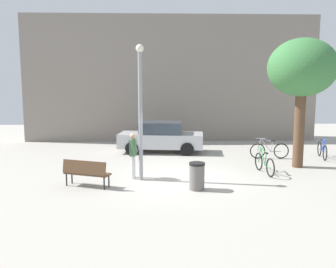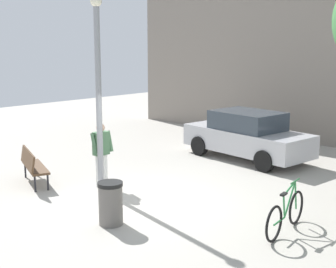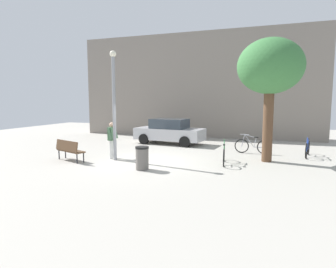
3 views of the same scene
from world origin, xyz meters
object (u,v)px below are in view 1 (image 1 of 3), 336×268
lamppost (140,105)px  bicycle_green (264,164)px  bicycle_blue (322,150)px  person_by_lamppost (133,152)px  park_bench (86,171)px  plaza_tree (302,69)px  bicycle_silver (269,150)px  trash_bin (197,176)px  parked_car_silver (161,137)px

lamppost → bicycle_green: 5.32m
bicycle_blue → person_by_lamppost: bearing=-158.8°
park_bench → plaza_tree: (8.24, 2.69, 3.47)m
plaza_tree → bicycle_silver: bearing=110.2°
trash_bin → lamppost: bearing=146.0°
lamppost → bicycle_blue: lamppost is taller
lamppost → bicycle_blue: bearing=23.4°
lamppost → person_by_lamppost: bearing=137.7°
person_by_lamppost → bicycle_green: person_by_lamppost is taller
parked_car_silver → trash_bin: size_ratio=4.85×
person_by_lamppost → bicycle_green: (5.01, 0.54, -0.58)m
park_bench → bicycle_green: 6.73m
park_bench → trash_bin: park_bench is taller
bicycle_blue → park_bench: bearing=-156.2°
lamppost → bicycle_silver: size_ratio=2.64×
lamppost → park_bench: size_ratio=2.88×
person_by_lamppost → plaza_tree: plaza_tree is taller
person_by_lamppost → trash_bin: bearing=-35.2°
parked_car_silver → person_by_lamppost: bearing=-102.1°
parked_car_silver → plaza_tree: bearing=-31.9°
park_bench → parked_car_silver: parked_car_silver is taller
bicycle_green → park_bench: bearing=-165.7°
trash_bin → bicycle_blue: bearing=37.1°
bicycle_silver → person_by_lamppost: bearing=-151.3°
person_by_lamppost → park_bench: size_ratio=1.00×
park_bench → lamppost: bearing=25.3°
person_by_lamppost → parked_car_silver: bearing=77.9°
lamppost → park_bench: (-1.80, -0.85, -2.16)m
plaza_tree → lamppost: bearing=-164.0°
person_by_lamppost → lamppost: bearing=-42.3°
bicycle_green → bicycle_silver: 2.98m
plaza_tree → person_by_lamppost: bearing=-166.8°
bicycle_blue → bicycle_green: bearing=-142.0°
bicycle_silver → parked_car_silver: 5.31m
bicycle_silver → trash_bin: size_ratio=2.01×
lamppost → trash_bin: bearing=-34.0°
bicycle_green → parked_car_silver: bearing=130.8°
bicycle_blue → parked_car_silver: bearing=166.8°
park_bench → bicycle_blue: bearing=23.8°
plaza_tree → bicycle_green: plaza_tree is taller
bicycle_blue → trash_bin: size_ratio=1.97×
parked_car_silver → bicycle_green: bearing=-49.2°
park_bench → parked_car_silver: bearing=67.2°
parked_car_silver → trash_bin: 6.71m
person_by_lamppost → bicycle_silver: (6.09, 3.33, -0.58)m
person_by_lamppost → park_bench: (-1.51, -1.12, -0.42)m
person_by_lamppost → parked_car_silver: size_ratio=0.38×
plaza_tree → bicycle_silver: size_ratio=2.91×
bicycle_green → bicycle_blue: size_ratio=1.01×
person_by_lamppost → plaza_tree: (6.73, 1.58, 3.05)m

